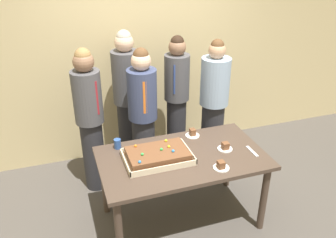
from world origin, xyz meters
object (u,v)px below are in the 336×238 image
object	(u,v)px
party_table	(182,165)
plated_slice_far_left	(192,134)
sheet_cake	(158,155)
drink_cup_nearest	(117,144)
person_green_shirt_behind	(214,106)
person_striped_tie_right	(177,100)
person_back_corner	(143,117)
cake_server_utensil	(252,151)
plated_slice_near_left	(221,166)
person_serving_front	(90,119)
person_left_edge_reaching	(127,99)
plated_slice_near_right	(225,147)

from	to	relation	value
party_table	plated_slice_far_left	size ratio (longest dim) A/B	10.76
sheet_cake	party_table	bearing A→B (deg)	-5.97
drink_cup_nearest	person_green_shirt_behind	size ratio (longest dim) A/B	0.06
person_striped_tie_right	sheet_cake	bearing A→B (deg)	-0.01
drink_cup_nearest	person_back_corner	size ratio (longest dim) A/B	0.06
cake_server_utensil	person_green_shirt_behind	distance (m)	0.92
plated_slice_near_left	cake_server_utensil	bearing A→B (deg)	21.03
plated_slice_far_left	drink_cup_nearest	size ratio (longest dim) A/B	1.50
person_serving_front	person_green_shirt_behind	distance (m)	1.46
party_table	person_serving_front	size ratio (longest dim) A/B	0.95
person_serving_front	plated_slice_far_left	bearing A→B (deg)	30.66
person_serving_front	person_back_corner	world-z (taller)	person_serving_front
sheet_cake	person_green_shirt_behind	world-z (taller)	person_green_shirt_behind
plated_slice_far_left	person_serving_front	world-z (taller)	person_serving_front
sheet_cake	person_serving_front	world-z (taller)	person_serving_front
plated_slice_far_left	drink_cup_nearest	world-z (taller)	drink_cup_nearest
party_table	person_left_edge_reaching	xyz separation A→B (m)	(-0.27, 1.20, 0.24)
person_serving_front	person_striped_tie_right	distance (m)	1.11
plated_slice_near_right	person_serving_front	distance (m)	1.50
cake_server_utensil	person_striped_tie_right	distance (m)	1.27
person_serving_front	person_green_shirt_behind	bearing A→B (deg)	54.73
party_table	person_serving_front	distance (m)	1.18
person_left_edge_reaching	person_back_corner	distance (m)	0.44
plated_slice_near_right	person_serving_front	world-z (taller)	person_serving_front
plated_slice_far_left	person_striped_tie_right	size ratio (longest dim) A/B	0.09
sheet_cake	person_back_corner	world-z (taller)	person_back_corner
plated_slice_near_left	plated_slice_near_right	bearing A→B (deg)	56.83
plated_slice_far_left	person_green_shirt_behind	distance (m)	0.63
cake_server_utensil	person_back_corner	distance (m)	1.26
sheet_cake	person_left_edge_reaching	bearing A→B (deg)	91.10
cake_server_utensil	plated_slice_far_left	bearing A→B (deg)	132.50
person_striped_tie_right	person_left_edge_reaching	bearing A→B (deg)	-73.85
sheet_cake	plated_slice_far_left	size ratio (longest dim) A/B	4.26
party_table	sheet_cake	size ratio (longest dim) A/B	2.53
plated_slice_near_left	plated_slice_far_left	distance (m)	0.64
plated_slice_near_left	plated_slice_near_right	world-z (taller)	same
drink_cup_nearest	person_serving_front	world-z (taller)	person_serving_front
sheet_cake	person_left_edge_reaching	xyz separation A→B (m)	(-0.02, 1.18, 0.10)
party_table	person_left_edge_reaching	world-z (taller)	person_left_edge_reaching
plated_slice_far_left	drink_cup_nearest	distance (m)	0.81
party_table	person_back_corner	distance (m)	0.81
sheet_cake	person_green_shirt_behind	bearing A→B (deg)	38.80
cake_server_utensil	person_left_edge_reaching	bearing A→B (deg)	125.32
sheet_cake	person_back_corner	xyz separation A→B (m)	(0.06, 0.74, 0.04)
plated_slice_far_left	party_table	bearing A→B (deg)	-125.48
person_serving_front	person_left_edge_reaching	world-z (taller)	person_left_edge_reaching
plated_slice_near_left	person_serving_front	world-z (taller)	person_serving_front
plated_slice_near_left	person_striped_tie_right	bearing A→B (deg)	87.34
drink_cup_nearest	person_serving_front	xyz separation A→B (m)	(-0.20, 0.52, 0.06)
sheet_cake	person_left_edge_reaching	world-z (taller)	person_left_edge_reaching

